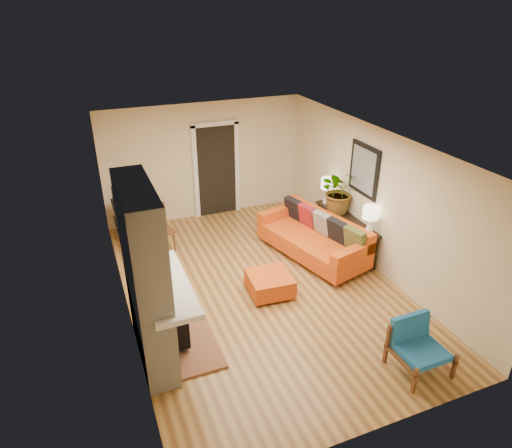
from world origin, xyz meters
The scene contains 10 objects.
room_shell centered at (0.60, 2.63, 1.24)m, with size 6.50×6.50×6.50m.
fireplace centered at (-2.00, -1.00, 1.24)m, with size 1.09×1.68×2.60m.
sofa centered at (1.43, 0.63, 0.39)m, with size 1.52×2.45×0.90m.
ottoman centered at (0.08, -0.24, 0.21)m, with size 0.77×0.77×0.36m.
blue_chair centered at (1.24, -2.55, 0.39)m, with size 0.70×0.69×0.73m.
dining_table centered at (-1.58, 2.51, 0.63)m, with size 1.06×1.82×0.96m.
console_table centered at (2.07, 0.59, 0.58)m, with size 0.34×1.85×0.72m.
lamp_near centered at (2.07, -0.15, 1.06)m, with size 0.30×0.30×0.54m.
lamp_far centered at (2.07, 1.36, 1.06)m, with size 0.30×0.30×0.54m.
houseplant centered at (2.06, 0.89, 1.18)m, with size 0.81×0.71×0.91m, color #1E5919.
Camera 1 is at (-2.58, -6.18, 4.61)m, focal length 32.00 mm.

